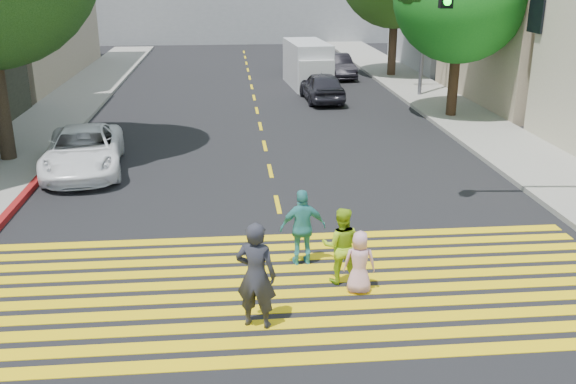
{
  "coord_description": "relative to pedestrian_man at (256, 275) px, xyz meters",
  "views": [
    {
      "loc": [
        -1.21,
        -10.04,
        5.99
      ],
      "look_at": [
        0.0,
        3.0,
        1.4
      ],
      "focal_mm": 40.0,
      "sensor_mm": 36.0,
      "label": 1
    }
  ],
  "objects": [
    {
      "name": "dark_car_near",
      "position": [
        4.0,
        19.87,
        -0.28
      ],
      "size": [
        1.86,
        4.2,
        1.4
      ],
      "primitive_type": "imported",
      "rotation": [
        0.0,
        0.0,
        3.19
      ],
      "color": "black",
      "rests_on": "ground"
    },
    {
      "name": "pedestrian_extra",
      "position": [
        1.09,
        2.43,
        -0.15
      ],
      "size": [
        1.0,
        0.49,
        1.66
      ],
      "primitive_type": "imported",
      "rotation": [
        0.0,
        0.0,
        3.23
      ],
      "color": "teal",
      "rests_on": "ground"
    },
    {
      "name": "pedestrian_child",
      "position": [
        2.04,
        1.07,
        -0.35
      ],
      "size": [
        0.67,
        0.49,
        1.26
      ],
      "primitive_type": "imported",
      "rotation": [
        0.0,
        0.0,
        2.99
      ],
      "color": "#DBA0B1",
      "rests_on": "ground"
    },
    {
      "name": "white_sedan",
      "position": [
        -4.89,
        9.57,
        -0.3
      ],
      "size": [
        2.79,
        5.1,
        1.35
      ],
      "primitive_type": "imported",
      "rotation": [
        0.0,
        0.0,
        0.11
      ],
      "color": "white",
      "rests_on": "ground"
    },
    {
      "name": "ground",
      "position": [
        0.84,
        0.09,
        -0.98
      ],
      "size": [
        120.0,
        120.0,
        0.0
      ],
      "primitive_type": "plane",
      "color": "black"
    },
    {
      "name": "pedestrian_woman",
      "position": [
        1.75,
        1.54,
        -0.19
      ],
      "size": [
        0.84,
        0.69,
        1.58
      ],
      "primitive_type": "imported",
      "rotation": [
        0.0,
        0.0,
        3.02
      ],
      "color": "#9FCF1D",
      "rests_on": "ground"
    },
    {
      "name": "silver_car",
      "position": [
        4.1,
        28.59,
        -0.28
      ],
      "size": [
        2.26,
        4.96,
        1.41
      ],
      "primitive_type": "imported",
      "rotation": [
        0.0,
        0.0,
        3.08
      ],
      "color": "gray",
      "rests_on": "ground"
    },
    {
      "name": "dark_car_parked",
      "position": [
        5.87,
        26.67,
        -0.31
      ],
      "size": [
        1.71,
        4.14,
        1.33
      ],
      "primitive_type": "imported",
      "rotation": [
        0.0,
        0.0,
        0.07
      ],
      "color": "black",
      "rests_on": "ground"
    },
    {
      "name": "traffic_signal",
      "position": [
        7.57,
        4.67,
        3.26
      ],
      "size": [
        4.46,
        0.62,
        6.55
      ],
      "rotation": [
        0.0,
        0.0,
        -0.09
      ],
      "color": "black",
      "rests_on": "ground"
    },
    {
      "name": "lane_line",
      "position": [
        0.84,
        22.59,
        -0.98
      ],
      "size": [
        0.12,
        34.4,
        0.01
      ],
      "color": "yellow",
      "rests_on": "ground"
    },
    {
      "name": "pedestrian_man",
      "position": [
        0.0,
        0.0,
        0.0
      ],
      "size": [
        0.83,
        0.68,
        1.96
      ],
      "primitive_type": "imported",
      "rotation": [
        0.0,
        0.0,
        2.81
      ],
      "color": "#282931",
      "rests_on": "ground"
    },
    {
      "name": "crosswalk",
      "position": [
        0.84,
        1.37,
        -0.98
      ],
      "size": [
        13.4,
        5.3,
        0.01
      ],
      "color": "yellow",
      "rests_on": "ground"
    },
    {
      "name": "sidewalk_right",
      "position": [
        9.34,
        15.09,
        -0.91
      ],
      "size": [
        3.0,
        60.0,
        0.15
      ],
      "primitive_type": "cube",
      "color": "gray",
      "rests_on": "ground"
    },
    {
      "name": "white_van",
      "position": [
        3.83,
        23.89,
        0.12
      ],
      "size": [
        2.2,
        5.05,
        2.33
      ],
      "rotation": [
        0.0,
        0.0,
        0.07
      ],
      "color": "silver",
      "rests_on": "ground"
    },
    {
      "name": "sidewalk_left",
      "position": [
        -7.66,
        22.09,
        -0.91
      ],
      "size": [
        3.0,
        40.0,
        0.15
      ],
      "primitive_type": "cube",
      "color": "gray",
      "rests_on": "ground"
    },
    {
      "name": "curb_red",
      "position": [
        -6.06,
        6.09,
        -0.9
      ],
      "size": [
        0.2,
        8.0,
        0.16
      ],
      "primitive_type": "cube",
      "color": "maroon",
      "rests_on": "ground"
    }
  ]
}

